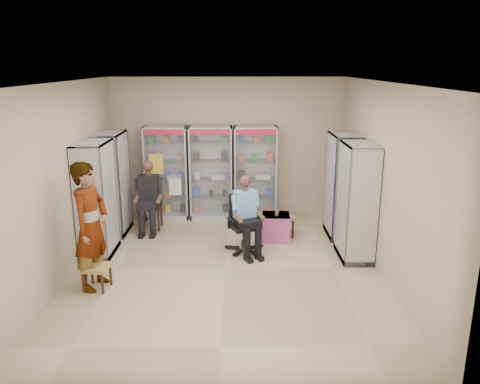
{
  "coord_description": "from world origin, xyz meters",
  "views": [
    {
      "loc": [
        0.19,
        -7.07,
        3.28
      ],
      "look_at": [
        0.25,
        0.7,
        1.13
      ],
      "focal_mm": 35.0,
      "sensor_mm": 36.0,
      "label": 1
    }
  ],
  "objects_px": {
    "cabinet_back_right": "(255,173)",
    "office_chair": "(244,223)",
    "cabinet_back_left": "(167,173)",
    "cabinet_left_near": "(96,200)",
    "woven_stool_b": "(97,277)",
    "cabinet_right_near": "(357,202)",
    "pink_trunk": "(276,227)",
    "seated_shopkeeper": "(244,217)",
    "cabinet_back_mid": "(211,173)",
    "cabinet_left_far": "(113,184)",
    "standing_man": "(91,226)",
    "cabinet_right_far": "(342,186)",
    "woven_stool_a": "(282,226)",
    "wooden_chair": "(151,206)"
  },
  "relations": [
    {
      "from": "cabinet_right_far",
      "to": "office_chair",
      "type": "relative_size",
      "value": 1.92
    },
    {
      "from": "cabinet_back_mid",
      "to": "office_chair",
      "type": "height_order",
      "value": "cabinet_back_mid"
    },
    {
      "from": "pink_trunk",
      "to": "seated_shopkeeper",
      "type": "bearing_deg",
      "value": -134.94
    },
    {
      "from": "cabinet_back_left",
      "to": "office_chair",
      "type": "height_order",
      "value": "cabinet_back_left"
    },
    {
      "from": "wooden_chair",
      "to": "woven_stool_b",
      "type": "bearing_deg",
      "value": -97.52
    },
    {
      "from": "cabinet_right_near",
      "to": "pink_trunk",
      "type": "distance_m",
      "value": 1.72
    },
    {
      "from": "cabinet_right_far",
      "to": "pink_trunk",
      "type": "xyz_separation_m",
      "value": [
        -1.29,
        -0.24,
        -0.75
      ]
    },
    {
      "from": "seated_shopkeeper",
      "to": "pink_trunk",
      "type": "bearing_deg",
      "value": 22.87
    },
    {
      "from": "office_chair",
      "to": "woven_stool_a",
      "type": "relative_size",
      "value": 2.49
    },
    {
      "from": "office_chair",
      "to": "woven_stool_b",
      "type": "distance_m",
      "value": 2.68
    },
    {
      "from": "cabinet_back_right",
      "to": "cabinet_right_near",
      "type": "bearing_deg",
      "value": -53.84
    },
    {
      "from": "cabinet_back_left",
      "to": "cabinet_left_near",
      "type": "bearing_deg",
      "value": -114.61
    },
    {
      "from": "cabinet_back_right",
      "to": "cabinet_right_far",
      "type": "relative_size",
      "value": 1.0
    },
    {
      "from": "standing_man",
      "to": "cabinet_left_far",
      "type": "bearing_deg",
      "value": 21.15
    },
    {
      "from": "cabinet_back_right",
      "to": "cabinet_right_far",
      "type": "xyz_separation_m",
      "value": [
        1.63,
        -1.13,
        0.0
      ]
    },
    {
      "from": "cabinet_back_left",
      "to": "cabinet_back_mid",
      "type": "height_order",
      "value": "same"
    },
    {
      "from": "cabinet_back_left",
      "to": "cabinet_right_near",
      "type": "height_order",
      "value": "same"
    },
    {
      "from": "cabinet_back_mid",
      "to": "cabinet_left_far",
      "type": "relative_size",
      "value": 1.0
    },
    {
      "from": "woven_stool_b",
      "to": "cabinet_right_near",
      "type": "bearing_deg",
      "value": 15.58
    },
    {
      "from": "cabinet_left_near",
      "to": "pink_trunk",
      "type": "xyz_separation_m",
      "value": [
        3.17,
        0.66,
        -0.75
      ]
    },
    {
      "from": "office_chair",
      "to": "seated_shopkeeper",
      "type": "relative_size",
      "value": 0.79
    },
    {
      "from": "pink_trunk",
      "to": "woven_stool_b",
      "type": "relative_size",
      "value": 1.4
    },
    {
      "from": "cabinet_left_far",
      "to": "standing_man",
      "type": "bearing_deg",
      "value": 6.73
    },
    {
      "from": "cabinet_back_left",
      "to": "woven_stool_a",
      "type": "distance_m",
      "value": 2.77
    },
    {
      "from": "pink_trunk",
      "to": "woven_stool_b",
      "type": "height_order",
      "value": "pink_trunk"
    },
    {
      "from": "cabinet_back_right",
      "to": "pink_trunk",
      "type": "relative_size",
      "value": 3.86
    },
    {
      "from": "standing_man",
      "to": "cabinet_back_left",
      "type": "bearing_deg",
      "value": 3.29
    },
    {
      "from": "wooden_chair",
      "to": "office_chair",
      "type": "relative_size",
      "value": 0.9
    },
    {
      "from": "cabinet_back_mid",
      "to": "wooden_chair",
      "type": "relative_size",
      "value": 2.13
    },
    {
      "from": "cabinet_back_left",
      "to": "woven_stool_b",
      "type": "height_order",
      "value": "cabinet_back_left"
    },
    {
      "from": "seated_shopkeeper",
      "to": "woven_stool_b",
      "type": "distance_m",
      "value": 2.68
    },
    {
      "from": "cabinet_back_mid",
      "to": "woven_stool_a",
      "type": "height_order",
      "value": "cabinet_back_mid"
    },
    {
      "from": "cabinet_left_near",
      "to": "standing_man",
      "type": "xyz_separation_m",
      "value": [
        0.28,
        -1.27,
        -0.03
      ]
    },
    {
      "from": "cabinet_back_left",
      "to": "cabinet_right_near",
      "type": "relative_size",
      "value": 1.0
    },
    {
      "from": "cabinet_left_near",
      "to": "seated_shopkeeper",
      "type": "height_order",
      "value": "cabinet_left_near"
    },
    {
      "from": "cabinet_left_far",
      "to": "woven_stool_a",
      "type": "xyz_separation_m",
      "value": [
        3.31,
        -0.25,
        -0.79
      ]
    },
    {
      "from": "cabinet_right_near",
      "to": "standing_man",
      "type": "height_order",
      "value": "cabinet_right_near"
    },
    {
      "from": "cabinet_right_near",
      "to": "cabinet_back_left",
      "type": "bearing_deg",
      "value": 57.72
    },
    {
      "from": "cabinet_back_right",
      "to": "office_chair",
      "type": "relative_size",
      "value": 1.92
    },
    {
      "from": "seated_shopkeeper",
      "to": "pink_trunk",
      "type": "height_order",
      "value": "seated_shopkeeper"
    },
    {
      "from": "pink_trunk",
      "to": "woven_stool_b",
      "type": "bearing_deg",
      "value": -144.77
    },
    {
      "from": "woven_stool_a",
      "to": "standing_man",
      "type": "height_order",
      "value": "standing_man"
    },
    {
      "from": "woven_stool_b",
      "to": "woven_stool_a",
      "type": "bearing_deg",
      "value": 36.51
    },
    {
      "from": "cabinet_back_mid",
      "to": "woven_stool_a",
      "type": "relative_size",
      "value": 4.79
    },
    {
      "from": "office_chair",
      "to": "woven_stool_b",
      "type": "bearing_deg",
      "value": -169.25
    },
    {
      "from": "cabinet_left_far",
      "to": "cabinet_left_near",
      "type": "xyz_separation_m",
      "value": [
        0.0,
        -1.1,
        0.0
      ]
    },
    {
      "from": "cabinet_left_near",
      "to": "woven_stool_b",
      "type": "relative_size",
      "value": 5.39
    },
    {
      "from": "wooden_chair",
      "to": "seated_shopkeeper",
      "type": "distance_m",
      "value": 2.27
    },
    {
      "from": "cabinet_right_near",
      "to": "pink_trunk",
      "type": "relative_size",
      "value": 3.86
    },
    {
      "from": "cabinet_left_far",
      "to": "standing_man",
      "type": "xyz_separation_m",
      "value": [
        0.28,
        -2.37,
        -0.03
      ]
    }
  ]
}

